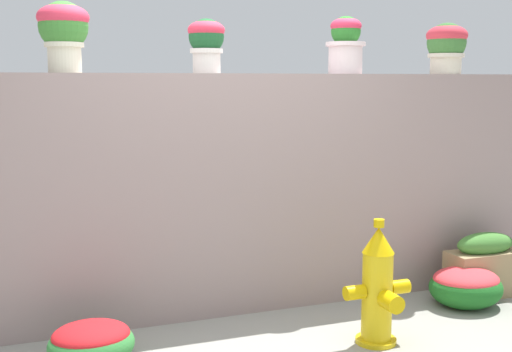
{
  "coord_description": "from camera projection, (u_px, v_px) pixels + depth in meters",
  "views": [
    {
      "loc": [
        -1.36,
        -3.5,
        1.68
      ],
      "look_at": [
        0.24,
        0.74,
        1.02
      ],
      "focal_mm": 45.99,
      "sensor_mm": 36.0,
      "label": 1
    }
  ],
  "objects": [
    {
      "name": "fire_hydrant",
      "position": [
        378.0,
        288.0,
        4.18
      ],
      "size": [
        0.46,
        0.37,
        0.81
      ],
      "color": "gold",
      "rests_on": "ground"
    },
    {
      "name": "potted_plant_4",
      "position": [
        346.0,
        43.0,
        4.91
      ],
      "size": [
        0.3,
        0.3,
        0.43
      ],
      "color": "silver",
      "rests_on": "stone_wall"
    },
    {
      "name": "potted_plant_5",
      "position": [
        447.0,
        44.0,
        5.19
      ],
      "size": [
        0.32,
        0.32,
        0.4
      ],
      "color": "beige",
      "rests_on": "stone_wall"
    },
    {
      "name": "flower_bush_left",
      "position": [
        91.0,
        342.0,
        3.9
      ],
      "size": [
        0.51,
        0.46,
        0.27
      ],
      "color": "#338039",
      "rests_on": "ground"
    },
    {
      "name": "potted_plant_2",
      "position": [
        63.0,
        29.0,
        4.21
      ],
      "size": [
        0.33,
        0.33,
        0.46
      ],
      "color": "beige",
      "rests_on": "stone_wall"
    },
    {
      "name": "planter_box",
      "position": [
        484.0,
        265.0,
        5.13
      ],
      "size": [
        0.59,
        0.27,
        0.5
      ],
      "color": "#977E56",
      "rests_on": "ground"
    },
    {
      "name": "flower_bush_right",
      "position": [
        466.0,
        285.0,
        4.91
      ],
      "size": [
        0.56,
        0.5,
        0.3
      ],
      "color": "#1D6321",
      "rests_on": "ground"
    },
    {
      "name": "stone_wall",
      "position": [
        215.0,
        195.0,
        4.7
      ],
      "size": [
        6.71,
        0.31,
        1.73
      ],
      "primitive_type": "cube",
      "color": "gray",
      "rests_on": "ground"
    },
    {
      "name": "potted_plant_3",
      "position": [
        206.0,
        40.0,
        4.53
      ],
      "size": [
        0.26,
        0.26,
        0.38
      ],
      "color": "silver",
      "rests_on": "stone_wall"
    }
  ]
}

